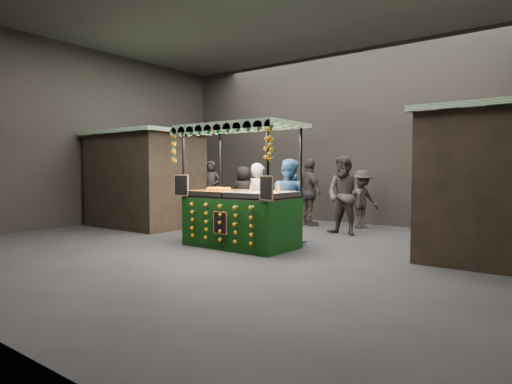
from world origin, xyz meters
The scene contains 11 objects.
ground centered at (0.00, 0.00, 0.00)m, with size 12.00×12.00×0.00m, color black.
market_hall centered at (0.00, 0.00, 3.38)m, with size 12.10×10.10×5.05m.
neighbour_stall_left centered at (-4.40, 1.00, 1.31)m, with size 3.00×2.20×2.60m.
juice_stall centered at (-0.23, 0.03, 0.76)m, with size 2.54×1.49×2.46m.
vendor_grey centered at (-0.62, 1.17, 0.85)m, with size 0.69×0.53×1.71m.
vendor_blue centered at (0.31, 0.99, 0.89)m, with size 0.89×0.71×1.78m.
shopper_0 centered at (-4.22, 3.48, 0.92)m, with size 0.77×0.62×1.84m.
shopper_1 centered at (0.77, 2.75, 0.95)m, with size 0.98×0.80×1.90m.
shopper_2 centered at (-0.75, 3.75, 0.93)m, with size 1.17×0.94×1.86m.
shopper_3 centered at (0.63, 4.11, 0.77)m, with size 1.00×1.15×1.55m.
shopper_4 centered at (-2.96, 3.58, 0.83)m, with size 0.95×0.78×1.67m.
Camera 1 is at (5.14, -6.65, 1.56)m, focal length 30.01 mm.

